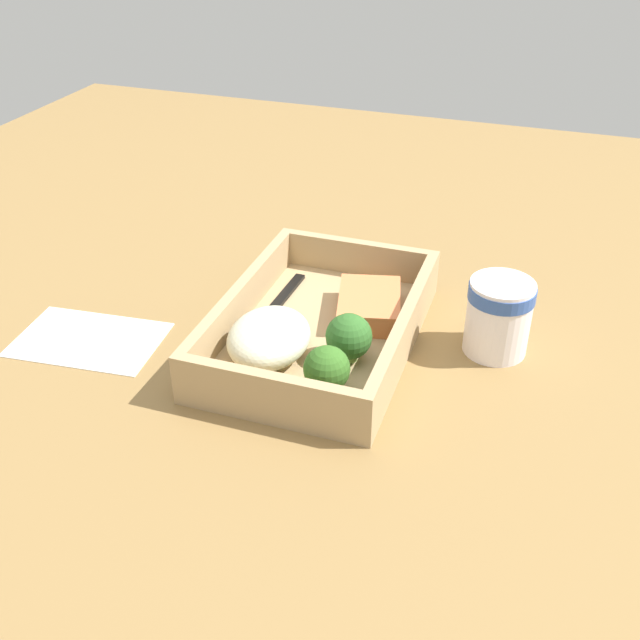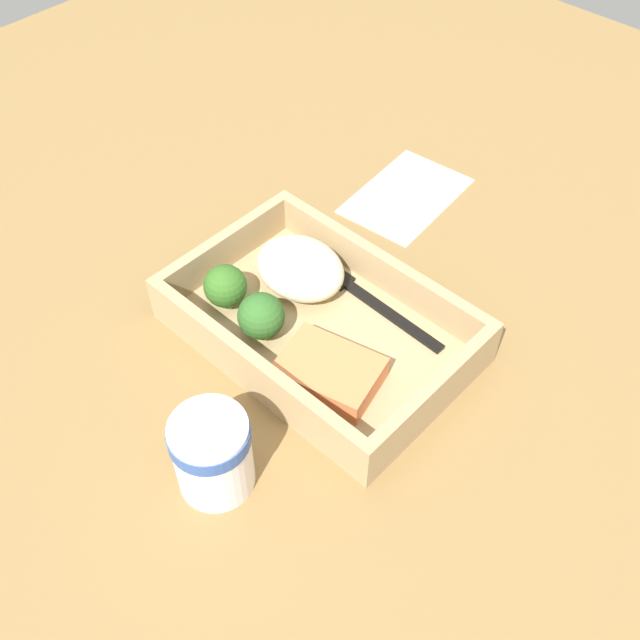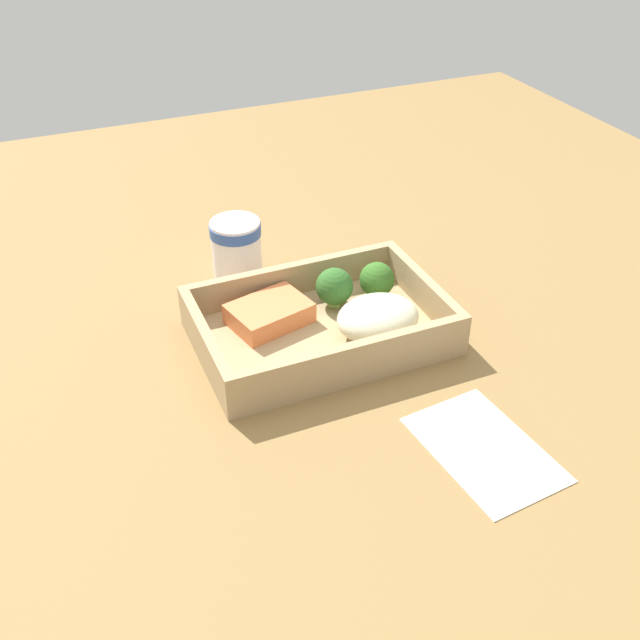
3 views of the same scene
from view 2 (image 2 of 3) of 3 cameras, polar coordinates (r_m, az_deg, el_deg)
ground_plane at (r=75.49cm, az=-0.00°, el=-1.86°), size 160.00×160.00×2.00cm
takeout_tray at (r=74.26cm, az=-0.00°, el=-1.08°), size 28.70×19.12×1.20cm
tray_rim at (r=72.27cm, az=-0.00°, el=0.29°), size 28.70×19.12×4.11cm
salmon_fillet at (r=68.91cm, az=0.71°, el=-3.99°), size 10.39×8.54×2.52cm
mashed_potatoes at (r=76.56cm, az=-1.51°, el=3.98°), size 9.79×8.00×4.57cm
broccoli_floret_1 at (r=74.96cm, az=-7.22°, el=2.54°), size 4.38×4.38×4.77cm
broccoli_floret_2 at (r=71.68cm, az=-4.50°, el=0.27°), size 4.60×4.60×5.03cm
fork at (r=76.26cm, az=4.00°, el=1.40°), size 15.85×2.32×0.44cm
paper_cup at (r=62.39cm, az=-8.22°, el=-9.88°), size 6.70×6.70×7.98cm
receipt_slip at (r=91.21cm, az=6.58°, el=9.42°), size 11.37×16.08×0.24cm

